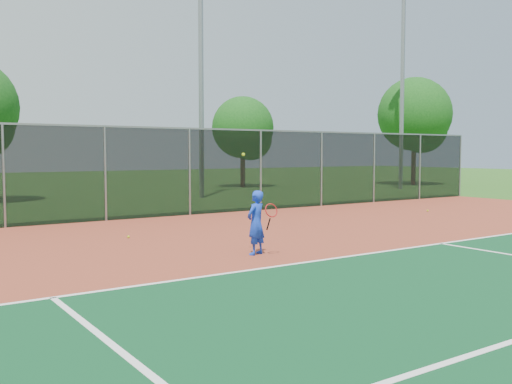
# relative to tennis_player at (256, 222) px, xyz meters

# --- Properties ---
(ground) EXTENTS (120.00, 120.00, 0.00)m
(ground) POSITION_rel_tennis_player_xyz_m (2.44, -4.31, -0.71)
(ground) COLOR #255618
(ground) RESTS_ON ground
(court_apron) EXTENTS (30.00, 20.00, 0.02)m
(court_apron) POSITION_rel_tennis_player_xyz_m (2.44, -2.31, -0.70)
(court_apron) COLOR #9A3D27
(court_apron) RESTS_ON ground
(fence_back) EXTENTS (30.00, 0.06, 3.03)m
(fence_back) POSITION_rel_tennis_player_xyz_m (2.44, 7.69, 0.85)
(fence_back) COLOR black
(fence_back) RESTS_ON court_apron
(tennis_player) EXTENTS (0.59, 0.66, 2.17)m
(tennis_player) POSITION_rel_tennis_player_xyz_m (0.00, 0.00, 0.00)
(tennis_player) COLOR blue
(tennis_player) RESTS_ON court_apron
(practice_ball_4) EXTENTS (0.07, 0.07, 0.07)m
(practice_ball_4) POSITION_rel_tennis_player_xyz_m (10.18, 3.75, -0.66)
(practice_ball_4) COLOR #AFC717
(practice_ball_4) RESTS_ON court_apron
(practice_ball_5) EXTENTS (0.07, 0.07, 0.07)m
(practice_ball_5) POSITION_rel_tennis_player_xyz_m (-1.38, 3.75, -0.66)
(practice_ball_5) COLOR #AFC717
(practice_ball_5) RESTS_ON court_apron
(floodlight_n) EXTENTS (0.90, 0.40, 11.75)m
(floodlight_n) POSITION_rel_tennis_player_xyz_m (6.50, 14.24, 5.94)
(floodlight_n) COLOR gray
(floodlight_n) RESTS_ON ground
(floodlight_ne) EXTENTS (0.90, 0.40, 11.75)m
(floodlight_ne) POSITION_rel_tennis_player_xyz_m (19.42, 13.25, 5.94)
(floodlight_ne) COLOR gray
(floodlight_ne) RESTS_ON ground
(tree_back_mid) EXTENTS (3.87, 3.87, 5.68)m
(tree_back_mid) POSITION_rel_tennis_player_xyz_m (12.73, 20.02, 2.85)
(tree_back_mid) COLOR #381F14
(tree_back_mid) RESTS_ON ground
(tree_back_right) EXTENTS (4.89, 4.89, 7.18)m
(tree_back_right) POSITION_rel_tennis_player_xyz_m (23.58, 15.69, 3.80)
(tree_back_right) COLOR #381F14
(tree_back_right) RESTS_ON ground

